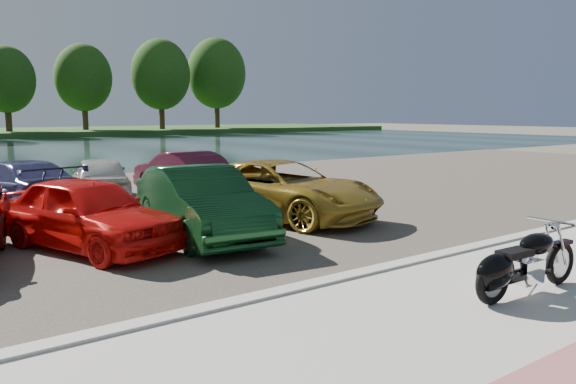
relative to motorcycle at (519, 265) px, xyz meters
name	(u,v)px	position (x,y,z in m)	size (l,w,h in m)	color
ground	(480,308)	(-0.63, 0.18, -0.56)	(200.00, 200.00, 0.00)	#595447
promenade	(549,327)	(-0.63, -0.82, -0.51)	(60.00, 6.00, 0.10)	#B5B3AB
kerb	(377,271)	(-0.63, 2.18, -0.49)	(60.00, 0.30, 0.14)	#B5B3AB
parking_lot	(158,205)	(-0.63, 11.18, -0.54)	(60.00, 18.00, 0.04)	#3C3630
motorcycle	(519,265)	(0.00, 0.00, 0.00)	(2.33, 0.75, 1.05)	black
car_4	(88,213)	(-3.99, 6.77, 0.21)	(1.72, 4.27, 1.45)	red
car_5	(201,203)	(-1.74, 6.35, 0.24)	(1.62, 4.65, 1.53)	#0F3818
car_6	(281,190)	(0.97, 7.17, 0.22)	(2.46, 5.33, 1.48)	olive
car_11	(18,185)	(-4.16, 12.42, 0.18)	(1.97, 4.84, 1.40)	navy
car_12	(100,177)	(-1.69, 13.11, 0.16)	(1.62, 4.02, 1.37)	beige
car_13	(182,173)	(0.82, 12.49, 0.20)	(1.52, 4.36, 1.44)	#531629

